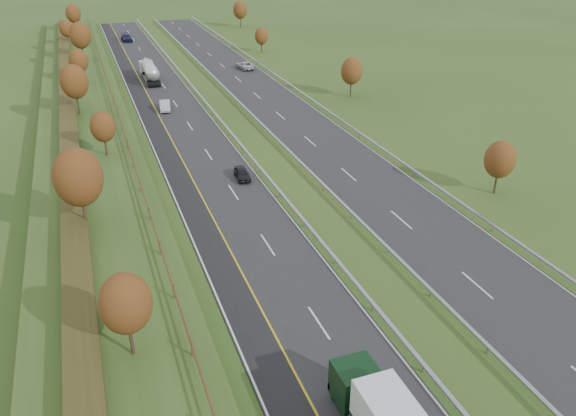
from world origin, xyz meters
The scene contains 18 objects.
ground centered at (8.00, 55.00, 0.00)m, with size 400.00×400.00×0.00m, color #2E491A.
near_carriageway centered at (0.00, 60.00, 0.02)m, with size 10.50×200.00×0.04m, color black.
far_carriageway centered at (16.50, 60.00, 0.02)m, with size 10.50×200.00×0.04m, color black.
hard_shoulder centered at (-3.75, 60.00, 0.02)m, with size 3.00×200.00×0.04m, color black.
lane_markings centered at (6.40, 59.88, 0.05)m, with size 26.75×200.00×0.01m.
embankment_left centered at (-13.00, 60.00, 1.00)m, with size 12.00×200.00×2.00m, color #2E491A.
hedge_left centered at (-15.00, 60.00, 2.55)m, with size 2.20×180.00×1.10m, color #313315.
fence_left centered at (-8.50, 59.59, 2.73)m, with size 0.12×189.06×1.20m.
median_barrier_near centered at (5.70, 60.00, 0.61)m, with size 0.32×200.00×0.71m.
median_barrier_far centered at (10.80, 60.00, 0.61)m, with size 0.32×200.00×0.71m.
outer_barrier_far centered at (22.30, 60.00, 0.62)m, with size 0.32×200.00×0.71m.
trees_left centered at (-12.64, 56.63, 6.37)m, with size 6.64×164.30×7.66m.
trees_far centered at (29.80, 89.21, 4.25)m, with size 8.45×118.60×7.12m.
road_tanker centered at (-0.43, 87.66, 1.86)m, with size 2.40×11.22×3.46m.
car_dark_near centered at (3.21, 38.18, 0.67)m, with size 1.50×3.72×1.27m, color black.
car_silver_mid centered at (-0.85, 67.99, 0.79)m, with size 1.58×4.53×1.49m, color #AEADB2.
car_small_far centered at (-0.44, 129.66, 0.86)m, with size 2.30×5.65×1.64m, color #12133A.
car_oncoming centered at (18.85, 90.61, 0.78)m, with size 2.45×5.32×1.48m, color #B8B9BD.
Camera 1 is at (-12.29, -19.22, 26.36)m, focal length 35.00 mm.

